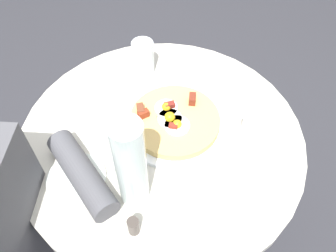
{
  "coord_description": "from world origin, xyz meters",
  "views": [
    {
      "loc": [
        0.6,
        0.06,
        1.53
      ],
      "look_at": [
        -0.02,
        0.02,
        0.74
      ],
      "focal_mm": 38.2,
      "sensor_mm": 36.0,
      "label": 1
    }
  ],
  "objects_px": {
    "water_glass": "(143,58)",
    "water_bottle": "(131,165)",
    "pizza_plate": "(175,124)",
    "pepper_shaker": "(133,226)",
    "dining_table": "(162,166)",
    "bread_plate": "(77,179)",
    "knife": "(247,204)",
    "salt_shaker": "(247,124)",
    "breakfast_pizza": "(174,120)",
    "fork": "(233,204)"
  },
  "relations": [
    {
      "from": "fork",
      "to": "pizza_plate",
      "type": "bearing_deg",
      "value": -148.76
    },
    {
      "from": "pizza_plate",
      "to": "water_bottle",
      "type": "height_order",
      "value": "water_bottle"
    },
    {
      "from": "salt_shaker",
      "to": "pepper_shaker",
      "type": "height_order",
      "value": "pepper_shaker"
    },
    {
      "from": "knife",
      "to": "pepper_shaker",
      "type": "distance_m",
      "value": 0.28
    },
    {
      "from": "breakfast_pizza",
      "to": "pepper_shaker",
      "type": "height_order",
      "value": "breakfast_pizza"
    },
    {
      "from": "dining_table",
      "to": "pepper_shaker",
      "type": "bearing_deg",
      "value": -8.32
    },
    {
      "from": "dining_table",
      "to": "salt_shaker",
      "type": "distance_m",
      "value": 0.31
    },
    {
      "from": "breakfast_pizza",
      "to": "pepper_shaker",
      "type": "relative_size",
      "value": 5.09
    },
    {
      "from": "pizza_plate",
      "to": "fork",
      "type": "relative_size",
      "value": 1.68
    },
    {
      "from": "dining_table",
      "to": "pizza_plate",
      "type": "xyz_separation_m",
      "value": [
        -0.04,
        0.04,
        0.17
      ]
    },
    {
      "from": "fork",
      "to": "water_bottle",
      "type": "relative_size",
      "value": 0.65
    },
    {
      "from": "breakfast_pizza",
      "to": "dining_table",
      "type": "bearing_deg",
      "value": -42.14
    },
    {
      "from": "bread_plate",
      "to": "dining_table",
      "type": "bearing_deg",
      "value": 127.4
    },
    {
      "from": "pizza_plate",
      "to": "breakfast_pizza",
      "type": "distance_m",
      "value": 0.02
    },
    {
      "from": "water_bottle",
      "to": "pizza_plate",
      "type": "bearing_deg",
      "value": 159.0
    },
    {
      "from": "knife",
      "to": "water_bottle",
      "type": "relative_size",
      "value": 0.65
    },
    {
      "from": "pizza_plate",
      "to": "water_glass",
      "type": "height_order",
      "value": "water_glass"
    },
    {
      "from": "water_glass",
      "to": "water_bottle",
      "type": "bearing_deg",
      "value": 3.33
    },
    {
      "from": "bread_plate",
      "to": "water_glass",
      "type": "xyz_separation_m",
      "value": [
        -0.41,
        0.13,
        0.05
      ]
    },
    {
      "from": "dining_table",
      "to": "salt_shaker",
      "type": "xyz_separation_m",
      "value": [
        -0.04,
        0.24,
        0.19
      ]
    },
    {
      "from": "breakfast_pizza",
      "to": "fork",
      "type": "height_order",
      "value": "breakfast_pizza"
    },
    {
      "from": "water_glass",
      "to": "breakfast_pizza",
      "type": "bearing_deg",
      "value": 26.86
    },
    {
      "from": "water_glass",
      "to": "pepper_shaker",
      "type": "height_order",
      "value": "water_glass"
    },
    {
      "from": "water_bottle",
      "to": "dining_table",
      "type": "bearing_deg",
      "value": 165.07
    },
    {
      "from": "bread_plate",
      "to": "water_glass",
      "type": "distance_m",
      "value": 0.43
    },
    {
      "from": "bread_plate",
      "to": "salt_shaker",
      "type": "relative_size",
      "value": 3.13
    },
    {
      "from": "knife",
      "to": "pizza_plate",
      "type": "bearing_deg",
      "value": -142.94
    },
    {
      "from": "dining_table",
      "to": "bread_plate",
      "type": "bearing_deg",
      "value": -52.6
    },
    {
      "from": "knife",
      "to": "pepper_shaker",
      "type": "height_order",
      "value": "pepper_shaker"
    },
    {
      "from": "bread_plate",
      "to": "knife",
      "type": "relative_size",
      "value": 0.85
    },
    {
      "from": "water_glass",
      "to": "salt_shaker",
      "type": "height_order",
      "value": "water_glass"
    },
    {
      "from": "pepper_shaker",
      "to": "breakfast_pizza",
      "type": "bearing_deg",
      "value": 166.74
    },
    {
      "from": "fork",
      "to": "pepper_shaker",
      "type": "height_order",
      "value": "pepper_shaker"
    },
    {
      "from": "pizza_plate",
      "to": "salt_shaker",
      "type": "xyz_separation_m",
      "value": [
        -0.0,
        0.2,
        0.02
      ]
    },
    {
      "from": "pizza_plate",
      "to": "water_bottle",
      "type": "bearing_deg",
      "value": -21.0
    },
    {
      "from": "knife",
      "to": "water_bottle",
      "type": "xyz_separation_m",
      "value": [
        -0.01,
        -0.28,
        0.13
      ]
    },
    {
      "from": "pizza_plate",
      "to": "bread_plate",
      "type": "relative_size",
      "value": 1.98
    },
    {
      "from": "knife",
      "to": "water_glass",
      "type": "distance_m",
      "value": 0.55
    },
    {
      "from": "dining_table",
      "to": "water_glass",
      "type": "bearing_deg",
      "value": -163.4
    },
    {
      "from": "breakfast_pizza",
      "to": "water_bottle",
      "type": "bearing_deg",
      "value": -20.46
    },
    {
      "from": "dining_table",
      "to": "knife",
      "type": "bearing_deg",
      "value": 48.77
    },
    {
      "from": "water_glass",
      "to": "salt_shaker",
      "type": "relative_size",
      "value": 2.38
    },
    {
      "from": "water_bottle",
      "to": "salt_shaker",
      "type": "relative_size",
      "value": 5.67
    },
    {
      "from": "pizza_plate",
      "to": "bread_plate",
      "type": "xyz_separation_m",
      "value": [
        0.19,
        -0.24,
        -0.0
      ]
    },
    {
      "from": "dining_table",
      "to": "water_bottle",
      "type": "relative_size",
      "value": 2.91
    },
    {
      "from": "breakfast_pizza",
      "to": "pepper_shaker",
      "type": "distance_m",
      "value": 0.33
    },
    {
      "from": "knife",
      "to": "water_bottle",
      "type": "height_order",
      "value": "water_bottle"
    },
    {
      "from": "pepper_shaker",
      "to": "dining_table",
      "type": "bearing_deg",
      "value": 171.68
    },
    {
      "from": "dining_table",
      "to": "breakfast_pizza",
      "type": "xyz_separation_m",
      "value": [
        -0.04,
        0.03,
        0.19
      ]
    },
    {
      "from": "pizza_plate",
      "to": "water_glass",
      "type": "relative_size",
      "value": 2.6
    }
  ]
}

